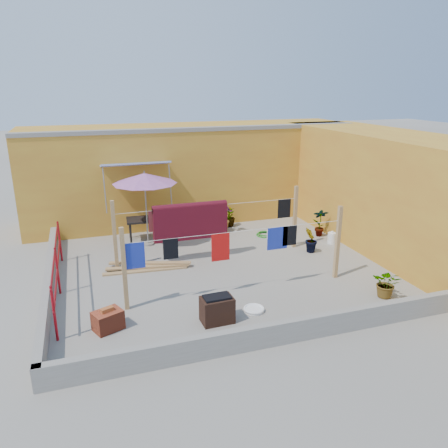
{
  "coord_description": "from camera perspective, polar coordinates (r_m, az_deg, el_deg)",
  "views": [
    {
      "loc": [
        -3.15,
        -9.8,
        4.5
      ],
      "look_at": [
        0.21,
        0.3,
        1.08
      ],
      "focal_mm": 35.0,
      "sensor_mm": 36.0,
      "label": 1
    }
  ],
  "objects": [
    {
      "name": "brazier",
      "position": [
        8.74,
        -0.91,
        -11.07
      ],
      "size": [
        0.64,
        0.44,
        0.56
      ],
      "color": "#311A13",
      "rests_on": "ground"
    },
    {
      "name": "ground",
      "position": [
        11.23,
        -0.54,
        -5.79
      ],
      "size": [
        80.0,
        80.0,
        0.0
      ],
      "primitive_type": "plane",
      "color": "#9E998E",
      "rests_on": "ground"
    },
    {
      "name": "plant_right_c",
      "position": [
        10.3,
        20.51,
        -7.28
      ],
      "size": [
        0.78,
        0.78,
        0.66
      ],
      "primitive_type": "imported",
      "rotation": [
        0.0,
        0.0,
        5.45
      ],
      "color": "#1A5016",
      "rests_on": "ground"
    },
    {
      "name": "plant_right_a",
      "position": [
        13.74,
        12.45,
        0.23
      ],
      "size": [
        0.55,
        0.45,
        0.89
      ],
      "primitive_type": "imported",
      "rotation": [
        0.0,
        0.0,
        2.81
      ],
      "color": "#1A5016",
      "rests_on": "ground"
    },
    {
      "name": "green_hose",
      "position": [
        13.65,
        5.39,
        -1.34
      ],
      "size": [
        0.55,
        0.55,
        0.08
      ],
      "color": "#1E7B1B",
      "rests_on": "ground"
    },
    {
      "name": "plant_back_a",
      "position": [
        13.89,
        -0.18,
        0.66
      ],
      "size": [
        0.77,
        0.68,
        0.8
      ],
      "primitive_type": "imported",
      "rotation": [
        0.0,
        0.0,
        0.08
      ],
      "color": "#1A5016",
      "rests_on": "ground"
    },
    {
      "name": "outdoor_table",
      "position": [
        13.27,
        -9.53,
        0.49
      ],
      "size": [
        1.47,
        0.82,
        0.67
      ],
      "color": "black",
      "rests_on": "ground"
    },
    {
      "name": "lumber_pile",
      "position": [
        11.31,
        -9.94,
        -5.52
      ],
      "size": [
        2.23,
        0.79,
        0.14
      ],
      "color": "tan",
      "rests_on": "ground"
    },
    {
      "name": "brick_stack",
      "position": [
        8.81,
        -14.93,
        -12.04
      ],
      "size": [
        0.64,
        0.56,
        0.46
      ],
      "color": "#9A3A23",
      "rests_on": "ground"
    },
    {
      "name": "water_jug_b",
      "position": [
        13.27,
        13.88,
        -1.78
      ],
      "size": [
        0.24,
        0.24,
        0.38
      ],
      "color": "white",
      "rests_on": "ground"
    },
    {
      "name": "wall_right",
      "position": [
        13.19,
        21.52,
        3.87
      ],
      "size": [
        2.4,
        9.0,
        3.2
      ],
      "primitive_type": "cube",
      "color": "gold",
      "rests_on": "ground"
    },
    {
      "name": "white_basin",
      "position": [
        9.25,
        3.93,
        -11.05
      ],
      "size": [
        0.44,
        0.44,
        0.08
      ],
      "color": "white",
      "rests_on": "ground"
    },
    {
      "name": "clothesline_rig",
      "position": [
        11.25,
        -3.67,
        -0.12
      ],
      "size": [
        5.09,
        2.35,
        1.8
      ],
      "color": "tan",
      "rests_on": "ground"
    },
    {
      "name": "parapet_front",
      "position": [
        8.18,
        7.41,
        -13.89
      ],
      "size": [
        8.3,
        0.16,
        0.44
      ],
      "primitive_type": "cube",
      "color": "gray",
      "rests_on": "ground"
    },
    {
      "name": "plant_right_b",
      "position": [
        12.35,
        11.31,
        -2.06
      ],
      "size": [
        0.5,
        0.52,
        0.74
      ],
      "primitive_type": "imported",
      "rotation": [
        0.0,
        0.0,
        4.15
      ],
      "color": "#1A5016",
      "rests_on": "ground"
    },
    {
      "name": "red_railing",
      "position": [
        10.34,
        -21.02,
        -4.87
      ],
      "size": [
        0.05,
        4.2,
        1.1
      ],
      "color": "#A2101A",
      "rests_on": "ground"
    },
    {
      "name": "plant_back_b",
      "position": [
        14.37,
        0.67,
        1.01
      ],
      "size": [
        0.49,
        0.49,
        0.69
      ],
      "primitive_type": "imported",
      "rotation": [
        0.0,
        0.0,
        1.24
      ],
      "color": "#1A5016",
      "rests_on": "ground"
    },
    {
      "name": "water_jug_a",
      "position": [
        13.32,
        6.05,
        -1.37
      ],
      "size": [
        0.21,
        0.21,
        0.33
      ],
      "color": "white",
      "rests_on": "ground"
    },
    {
      "name": "parapet_left",
      "position": [
        10.73,
        -21.92,
        -7.05
      ],
      "size": [
        0.16,
        7.3,
        0.44
      ],
      "primitive_type": "cube",
      "color": "gray",
      "rests_on": "ground"
    },
    {
      "name": "wall_back",
      "position": [
        15.22,
        -4.22,
        6.83
      ],
      "size": [
        11.0,
        3.27,
        3.21
      ],
      "color": "gold",
      "rests_on": "ground"
    },
    {
      "name": "patio_umbrella",
      "position": [
        12.49,
        -10.33,
        5.83
      ],
      "size": [
        2.01,
        2.01,
        2.19
      ],
      "color": "gray",
      "rests_on": "ground"
    }
  ]
}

